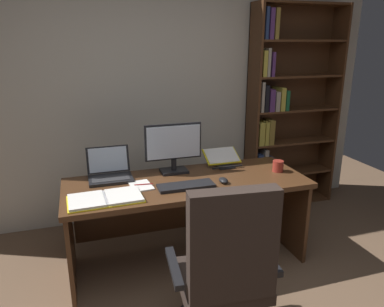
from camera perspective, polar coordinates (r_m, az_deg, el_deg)
wall_back at (r=3.63m, az=-6.21°, el=11.04°), size 4.62×0.12×2.74m
desk at (r=2.98m, az=-1.19°, el=-7.07°), size 1.87×0.71×0.71m
bookshelf at (r=4.00m, az=14.08°, el=6.13°), size 0.99×0.27×2.11m
office_chair at (r=2.21m, az=5.20°, el=-19.16°), size 0.65×0.60×1.05m
monitor at (r=2.97m, az=-2.95°, el=0.84°), size 0.47×0.16×0.41m
laptop at (r=2.95m, az=-12.71°, el=-2.89°), size 0.34×0.29×0.23m
keyboard at (r=2.71m, az=-0.97°, el=-5.08°), size 0.42×0.15×0.02m
computer_mouse at (r=2.80m, az=4.93°, el=-4.21°), size 0.06×0.10×0.04m
reading_stand_with_book at (r=3.20m, az=4.74°, el=-0.65°), size 0.30×0.25×0.12m
open_binder at (r=2.58m, az=-13.37°, el=-6.84°), size 0.51×0.30×0.02m
notepad at (r=2.76m, az=-7.96°, el=-5.01°), size 0.17×0.22×0.01m
pen at (r=2.76m, az=-7.55°, el=-4.79°), size 0.14×0.02×0.01m
coffee_mug at (r=3.11m, az=13.28°, el=-1.93°), size 0.09×0.09×0.09m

